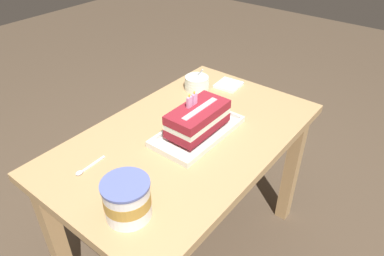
% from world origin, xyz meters
% --- Properties ---
extents(ground_plane, '(8.00, 8.00, 0.00)m').
position_xyz_m(ground_plane, '(0.00, 0.00, 0.00)').
color(ground_plane, '#4C3D2D').
extents(dining_table, '(1.10, 0.67, 0.69)m').
position_xyz_m(dining_table, '(0.00, 0.00, 0.58)').
color(dining_table, tan).
rests_on(dining_table, ground_plane).
extents(foil_tray, '(0.38, 0.20, 0.02)m').
position_xyz_m(foil_tray, '(0.04, -0.03, 0.70)').
color(foil_tray, silver).
rests_on(foil_tray, dining_table).
extents(birthday_cake, '(0.26, 0.13, 0.15)m').
position_xyz_m(birthday_cake, '(0.04, -0.03, 0.76)').
color(birthday_cake, maroon).
rests_on(birthday_cake, foil_tray).
extents(bowl_stack, '(0.12, 0.12, 0.10)m').
position_xyz_m(bowl_stack, '(0.33, 0.20, 0.72)').
color(bowl_stack, silver).
rests_on(bowl_stack, dining_table).
extents(ice_cream_tub, '(0.14, 0.14, 0.13)m').
position_xyz_m(ice_cream_tub, '(-0.42, -0.12, 0.76)').
color(ice_cream_tub, white).
rests_on(ice_cream_tub, dining_table).
extents(serving_spoon_near_tray, '(0.13, 0.02, 0.01)m').
position_xyz_m(serving_spoon_near_tray, '(-0.38, 0.14, 0.70)').
color(serving_spoon_near_tray, silver).
rests_on(serving_spoon_near_tray, dining_table).
extents(napkin_pile, '(0.12, 0.12, 0.01)m').
position_xyz_m(napkin_pile, '(0.44, 0.09, 0.70)').
color(napkin_pile, white).
rests_on(napkin_pile, dining_table).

